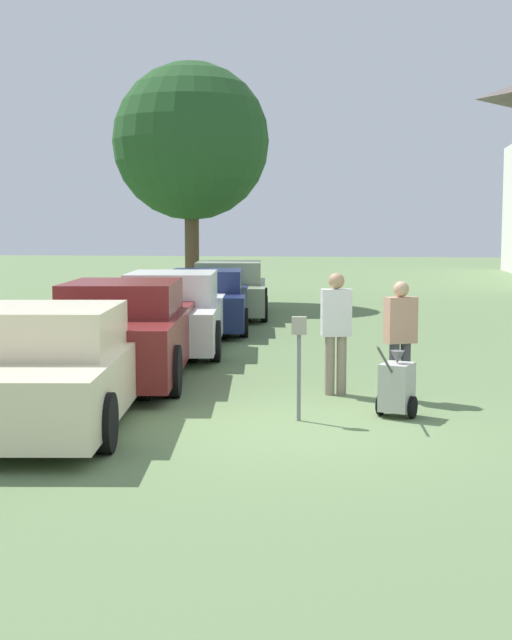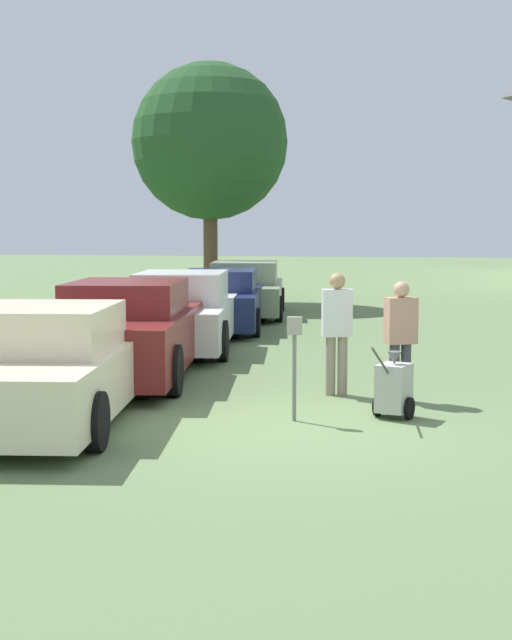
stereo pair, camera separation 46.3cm
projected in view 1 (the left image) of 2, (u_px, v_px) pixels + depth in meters
The scene contains 11 objects.
ground_plane at pixel (295, 427), 10.69m from camera, with size 120.00×120.00×0.00m, color #607A4C.
parked_car_cream at pixel (49, 369), 10.83m from camera, with size 2.49×4.88×1.45m.
parked_car_maroon at pixel (125, 332), 14.06m from camera, with size 2.54×5.35×1.55m.
parked_car_white at pixel (173, 314), 17.36m from camera, with size 2.50×5.40×1.52m.
parked_car_navy at pixel (207, 302), 20.76m from camera, with size 2.43×5.04×1.40m.
parked_car_sage at pixel (229, 291), 23.81m from camera, with size 2.50×4.94×1.47m.
parking_meter at pixel (299, 348), 10.96m from camera, with size 0.18×0.09×1.30m.
person_worker at pixel (336, 325), 12.67m from camera, with size 0.46×0.30×1.75m.
person_supervisor at pixel (400, 333), 12.26m from camera, with size 0.47×0.37×1.65m.
equipment_cart at pixel (397, 387), 11.24m from camera, with size 0.54×0.99×1.00m.
shade_tree at pixel (191, 142), 27.19m from camera, with size 4.79×4.79×7.38m.
Camera 1 is at (0.98, -10.46, 2.41)m, focal length 50.00 mm.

